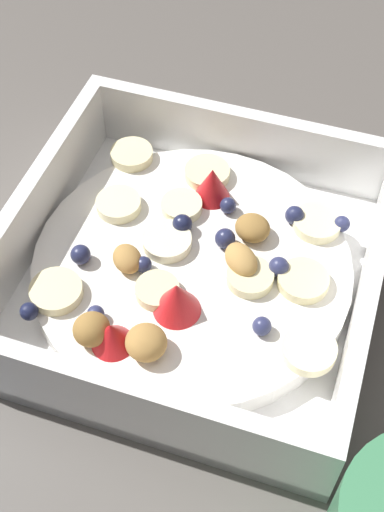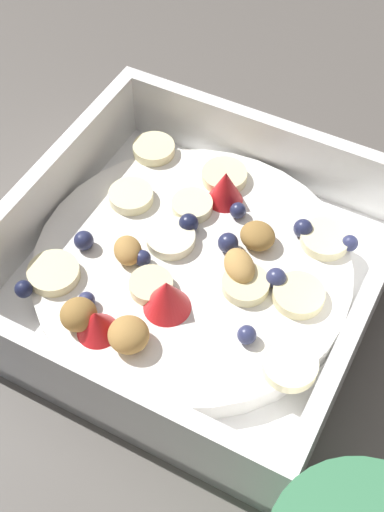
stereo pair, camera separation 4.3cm
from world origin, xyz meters
The scene contains 2 objects.
ground_plane centered at (0.00, 0.00, 0.00)m, with size 2.40×2.40×0.00m, color #56514C.
fruit_bowl centered at (0.01, -0.02, 0.02)m, with size 0.22×0.22×0.06m.
Camera 2 is at (-0.11, 0.22, 0.37)m, focal length 48.97 mm.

